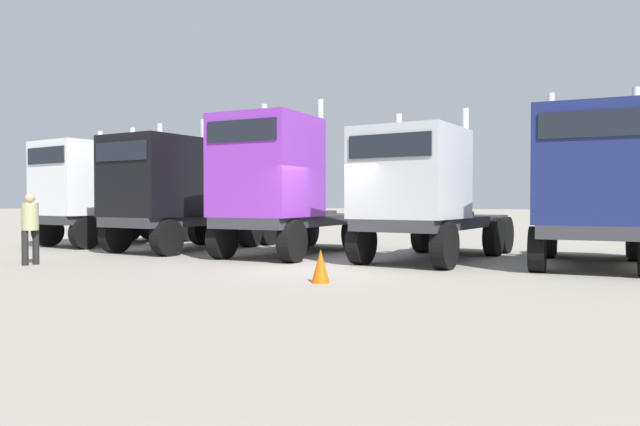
# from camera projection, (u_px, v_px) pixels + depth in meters

# --- Properties ---
(ground) EXTENTS (200.00, 200.00, 0.00)m
(ground) POSITION_uv_depth(u_px,v_px,m) (327.00, 267.00, 14.48)
(ground) COLOR gray
(semi_truck_white) EXTENTS (3.44, 6.11, 4.24)m
(semi_truck_white) POSITION_uv_depth(u_px,v_px,m) (94.00, 192.00, 21.21)
(semi_truck_white) COLOR #333338
(semi_truck_white) RESTS_ON ground
(semi_truck_black) EXTENTS (3.18, 6.47, 4.17)m
(semi_truck_black) POSITION_uv_depth(u_px,v_px,m) (169.00, 193.00, 18.76)
(semi_truck_black) COLOR #333338
(semi_truck_black) RESTS_ON ground
(semi_truck_purple) EXTENTS (2.68, 6.52, 4.54)m
(semi_truck_purple) POSITION_uv_depth(u_px,v_px,m) (279.00, 185.00, 16.97)
(semi_truck_purple) COLOR #333338
(semi_truck_purple) RESTS_ON ground
(semi_truck_silver) EXTENTS (3.31, 6.71, 4.02)m
(semi_truck_silver) POSITION_uv_depth(u_px,v_px,m) (422.00, 193.00, 15.52)
(semi_truck_silver) COLOR #333338
(semi_truck_silver) RESTS_ON ground
(semi_truck_navy) EXTENTS (2.58, 6.05, 4.33)m
(semi_truck_navy) POSITION_uv_depth(u_px,v_px,m) (591.00, 186.00, 13.93)
(semi_truck_navy) COLOR #333338
(semi_truck_navy) RESTS_ON ground
(visitor_with_camera) EXTENTS (0.46, 0.46, 1.80)m
(visitor_with_camera) POSITION_uv_depth(u_px,v_px,m) (30.00, 223.00, 14.88)
(visitor_with_camera) COLOR black
(visitor_with_camera) RESTS_ON ground
(traffic_cone_near) EXTENTS (0.36, 0.36, 0.66)m
(traffic_cone_near) POSITION_uv_depth(u_px,v_px,m) (321.00, 266.00, 11.64)
(traffic_cone_near) COLOR #F2590C
(traffic_cone_near) RESTS_ON ground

